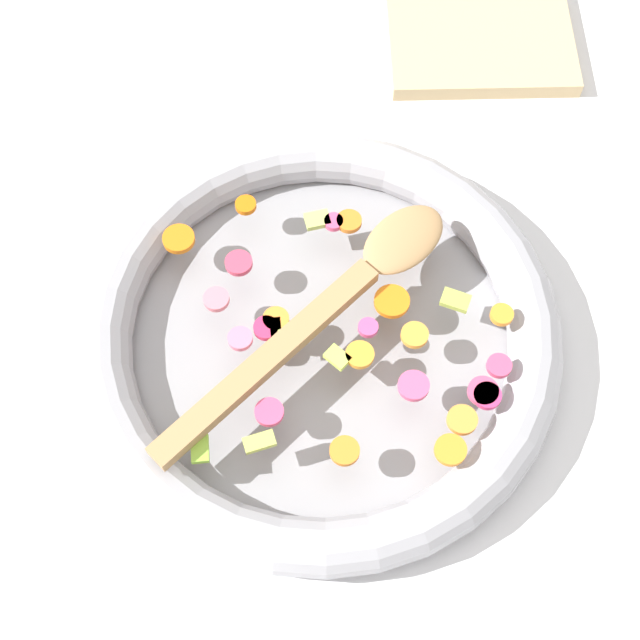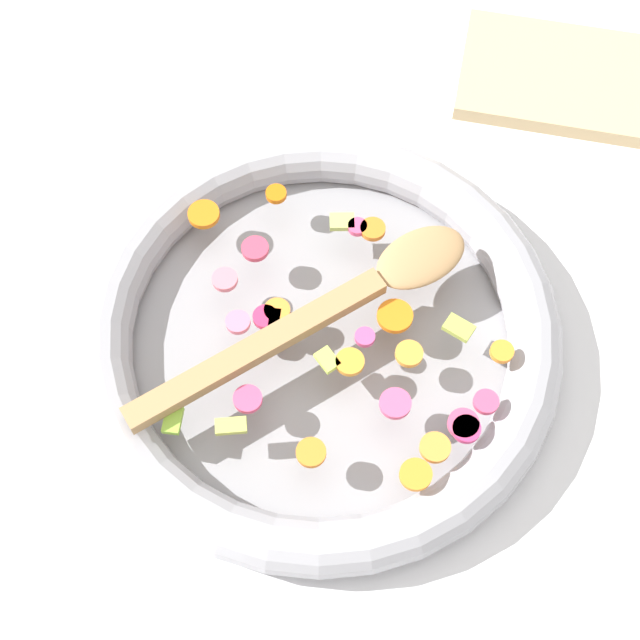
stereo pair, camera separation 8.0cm
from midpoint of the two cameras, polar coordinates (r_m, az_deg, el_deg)
The scene contains 5 objects.
ground_plane at distance 0.84m, azimuth -2.70°, elevation -1.79°, with size 4.00×4.00×0.00m, color silver.
skillet at distance 0.82m, azimuth -2.76°, elevation -1.15°, with size 0.45×0.45×0.05m.
chopped_vegetables at distance 0.79m, azimuth -0.91°, elevation -1.06°, with size 0.32×0.28×0.01m.
wooden_spoon at distance 0.79m, azimuth -1.94°, elevation 0.96°, with size 0.28×0.27×0.01m.
cutting_board at distance 1.05m, azimuth 8.04°, elevation 16.98°, with size 0.21×0.15×0.02m.
Camera 1 is at (-0.01, -0.36, 0.76)m, focal length 50.00 mm.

